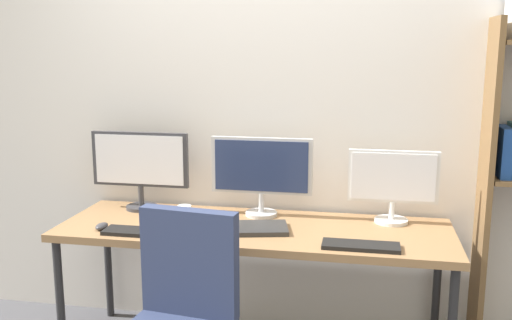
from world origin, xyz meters
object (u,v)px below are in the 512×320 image
object	(u,v)px
desk	(254,236)
keyboard_right	(361,246)
monitor_center	(261,171)
computer_mouse	(102,226)
keyboard_left	(138,232)
coffee_mug	(185,214)
monitor_right	(393,182)
monitor_left	(140,164)
laptop_closed	(256,228)

from	to	relation	value
desk	keyboard_right	world-z (taller)	keyboard_right
monitor_center	computer_mouse	world-z (taller)	monitor_center
desk	computer_mouse	size ratio (longest dim) A/B	21.61
keyboard_left	coffee_mug	size ratio (longest dim) A/B	3.32
keyboard_right	computer_mouse	distance (m)	1.33
desk	keyboard_left	bearing A→B (deg)	-157.67
desk	monitor_center	distance (m)	0.38
keyboard_left	coffee_mug	xyz separation A→B (m)	(0.17, 0.24, 0.04)
monitor_right	coffee_mug	size ratio (longest dim) A/B	4.50
monitor_left	coffee_mug	size ratio (longest dim) A/B	5.45
monitor_right	monitor_center	bearing A→B (deg)	179.99
monitor_left	computer_mouse	xyz separation A→B (m)	(-0.06, -0.41, -0.25)
monitor_left	keyboard_right	distance (m)	1.38
keyboard_left	keyboard_right	bearing A→B (deg)	0.00
monitor_right	computer_mouse	xyz separation A→B (m)	(-1.49, -0.41, -0.21)
monitor_center	computer_mouse	size ratio (longest dim) A/B	5.94
monitor_left	keyboard_right	bearing A→B (deg)	-19.10
monitor_right	laptop_closed	xyz separation A→B (m)	(-0.69, -0.28, -0.21)
desk	laptop_closed	distance (m)	0.09
monitor_right	keyboard_left	distance (m)	1.37
coffee_mug	keyboard_left	bearing A→B (deg)	-125.53
keyboard_left	monitor_left	bearing A→B (deg)	109.56
monitor_right	laptop_closed	size ratio (longest dim) A/B	1.49
monitor_left	keyboard_left	distance (m)	0.53
keyboard_left	coffee_mug	world-z (taller)	coffee_mug
keyboard_left	laptop_closed	bearing A→B (deg)	15.82
keyboard_left	desk	bearing A→B (deg)	22.33
desk	keyboard_right	size ratio (longest dim) A/B	5.67
keyboard_right	computer_mouse	bearing A→B (deg)	178.52
monitor_right	coffee_mug	distance (m)	1.14
coffee_mug	keyboard_right	bearing A→B (deg)	-14.41
desk	monitor_right	bearing A→B (deg)	16.49
monitor_right	coffee_mug	bearing A→B (deg)	-169.78
monitor_center	monitor_right	world-z (taller)	monitor_center
monitor_center	coffee_mug	bearing A→B (deg)	-152.73
laptop_closed	monitor_right	bearing A→B (deg)	8.87
laptop_closed	coffee_mug	distance (m)	0.42
keyboard_right	monitor_right	bearing A→B (deg)	70.44
monitor_left	computer_mouse	size ratio (longest dim) A/B	6.02
monitor_right	computer_mouse	distance (m)	1.56
monitor_right	desk	bearing A→B (deg)	-163.51
monitor_right	coffee_mug	xyz separation A→B (m)	(-1.10, -0.20, -0.18)
monitor_left	monitor_right	distance (m)	1.43
monitor_left	monitor_center	distance (m)	0.72
coffee_mug	desk	bearing A→B (deg)	-1.96
coffee_mug	monitor_left	bearing A→B (deg)	148.96
keyboard_left	computer_mouse	bearing A→B (deg)	170.88
desk	coffee_mug	size ratio (longest dim) A/B	19.57
monitor_left	computer_mouse	world-z (taller)	monitor_left
monitor_center	keyboard_left	distance (m)	0.76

